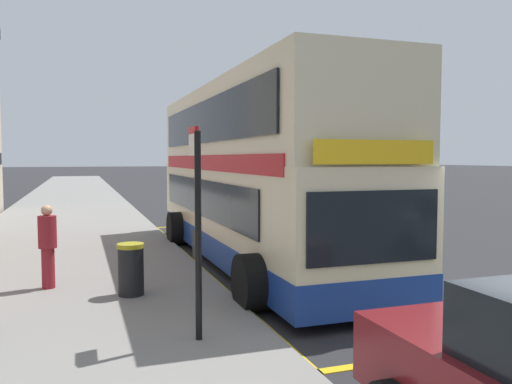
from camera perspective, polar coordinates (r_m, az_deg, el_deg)
The scene contains 7 objects.
ground_plane at distance 38.26m, azimuth -8.95°, elevation -0.23°, with size 260.00×260.00×0.00m, color #28282B.
pavement_near at distance 37.68m, azimuth -19.49°, elevation -0.35°, with size 6.00×76.00×0.14m, color gray.
double_decker_bus at distance 13.03m, azimuth -0.35°, elevation 1.28°, with size 3.26×11.39×4.40m.
bus_bay_markings at distance 13.47m, azimuth -0.67°, elevation -7.47°, with size 3.07×14.08×0.01m.
bus_stop_sign at distance 7.11m, azimuth -6.54°, elevation -2.70°, with size 0.09×0.51×2.92m.
pedestrian_waiting_near_sign at distance 10.66m, azimuth -22.03°, elevation -5.28°, with size 0.34×0.34×1.60m.
litter_bin at distance 9.74m, azimuth -13.65°, elevation -8.28°, with size 0.48×0.48×0.95m.
Camera 1 is at (-6.61, -5.59, 2.63)m, focal length 36.22 mm.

